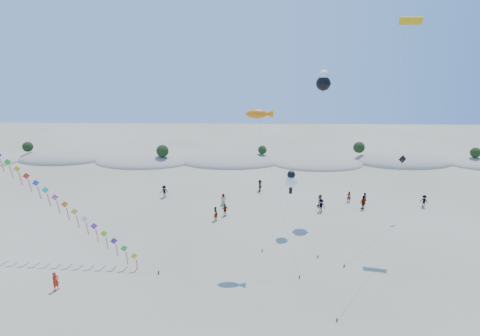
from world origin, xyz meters
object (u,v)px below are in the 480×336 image
(fish_kite, at_px, (260,114))
(parafoil_kite, at_px, (409,27))
(kite_train, at_px, (9,163))
(flyer_foreground, at_px, (56,281))

(fish_kite, bearing_deg, parafoil_kite, 20.73)
(parafoil_kite, bearing_deg, kite_train, -173.00)
(kite_train, height_order, fish_kite, kite_train)
(parafoil_kite, distance_m, flyer_foreground, 42.00)
(parafoil_kite, relative_size, flyer_foreground, 13.29)
(kite_train, distance_m, flyer_foreground, 13.58)
(kite_train, xyz_separation_m, fish_kite, (25.47, -0.75, 5.28))
(fish_kite, xyz_separation_m, parafoil_kite, (15.19, 5.75, 7.99))
(fish_kite, distance_m, parafoil_kite, 18.10)
(kite_train, distance_m, fish_kite, 26.02)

